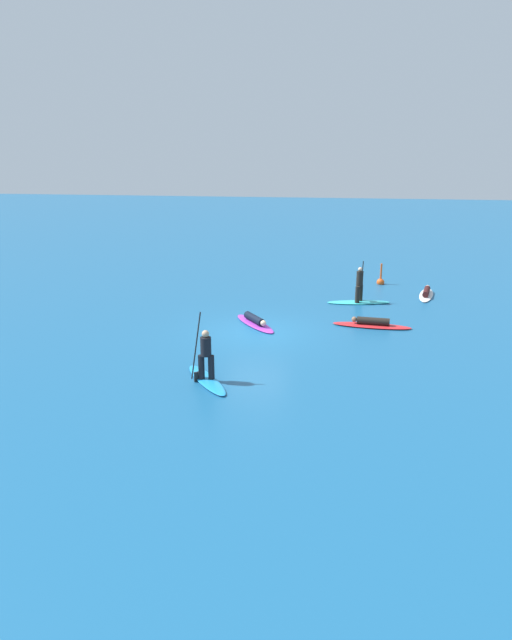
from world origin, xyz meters
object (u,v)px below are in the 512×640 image
surfer_on_blue_board (206,368)px  marker_buoy (381,281)px  surfer_on_teal_board (359,294)px  surfer_on_red_board (372,324)px  surfer_on_purple_board (255,322)px  surfer_on_white_board (426,293)px

surfer_on_blue_board → marker_buoy: (6.54, 14.55, -0.31)m
surfer_on_blue_board → surfer_on_teal_board: size_ratio=0.86×
surfer_on_red_board → marker_buoy: (0.88, 7.87, 0.04)m
surfer_on_teal_board → surfer_on_purple_board: (-4.51, -4.15, -0.31)m
surfer_on_white_board → surfer_on_teal_board: (-3.45, -1.84, 0.31)m
surfer_on_white_board → surfer_on_purple_board: 9.96m
surfer_on_blue_board → surfer_on_teal_board: surfer_on_blue_board is taller
surfer_on_blue_board → surfer_on_purple_board: (0.72, 6.31, -0.34)m
surfer_on_purple_board → surfer_on_teal_board: bearing=96.9°
surfer_on_purple_board → marker_buoy: 10.09m
surfer_on_blue_board → surfer_on_red_board: 8.77m
surfer_on_white_board → surfer_on_teal_board: surfer_on_teal_board is taller
surfer_on_blue_board → surfer_on_red_board: (5.66, 6.69, -0.35)m
surfer_on_teal_board → surfer_on_red_board: bearing=-92.2°
surfer_on_red_board → surfer_on_purple_board: 4.95m
surfer_on_white_board → surfer_on_teal_board: bearing=129.8°
surfer_on_blue_board → surfer_on_red_board: size_ratio=0.80×
surfer_on_teal_board → surfer_on_purple_board: 6.13m
surfer_on_red_board → surfer_on_white_board: 6.37m
surfer_on_red_board → surfer_on_teal_board: size_ratio=1.07×
surfer_on_white_board → surfer_on_blue_board: bearing=156.5°
surfer_on_red_board → surfer_on_teal_board: (-0.43, 3.77, 0.32)m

